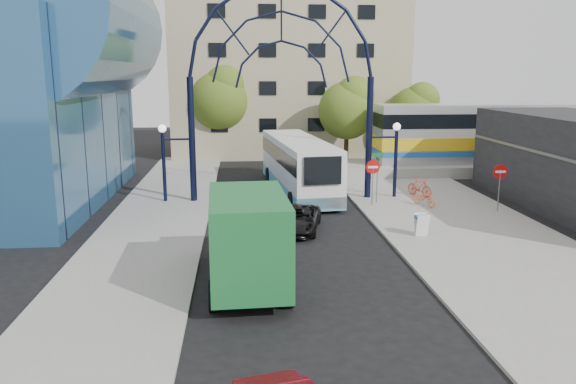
{
  "coord_description": "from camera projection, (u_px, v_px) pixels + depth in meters",
  "views": [
    {
      "loc": [
        -2.35,
        -17.4,
        7.18
      ],
      "look_at": [
        -0.33,
        6.0,
        2.2
      ],
      "focal_mm": 35.0,
      "sensor_mm": 36.0,
      "label": 1
    }
  ],
  "objects": [
    {
      "name": "ground",
      "position": [
        313.0,
        294.0,
        18.65
      ],
      "size": [
        120.0,
        120.0,
        0.0
      ],
      "primitive_type": "plane",
      "color": "black",
      "rests_on": "ground"
    },
    {
      "name": "sidewalk_east",
      "position": [
        492.0,
        249.0,
        23.2
      ],
      "size": [
        8.0,
        56.0,
        0.12
      ],
      "primitive_type": "cube",
      "color": "gray",
      "rests_on": "ground"
    },
    {
      "name": "plaza_west",
      "position": [
        144.0,
        244.0,
        23.93
      ],
      "size": [
        5.0,
        50.0,
        0.12
      ],
      "primitive_type": "cube",
      "color": "gray",
      "rests_on": "ground"
    },
    {
      "name": "gateway_arch",
      "position": [
        281.0,
        47.0,
        30.51
      ],
      "size": [
        13.64,
        0.44,
        12.1
      ],
      "color": "black",
      "rests_on": "ground"
    },
    {
      "name": "stop_sign",
      "position": [
        373.0,
        171.0,
        30.33
      ],
      "size": [
        0.8,
        0.07,
        2.5
      ],
      "color": "slate",
      "rests_on": "sidewalk_east"
    },
    {
      "name": "do_not_enter_sign",
      "position": [
        500.0,
        176.0,
        28.91
      ],
      "size": [
        0.76,
        0.07,
        2.48
      ],
      "color": "slate",
      "rests_on": "sidewalk_east"
    },
    {
      "name": "street_name_sign",
      "position": [
        378.0,
        167.0,
        30.92
      ],
      "size": [
        0.7,
        0.7,
        2.8
      ],
      "color": "slate",
      "rests_on": "sidewalk_east"
    },
    {
      "name": "sandwich_board",
      "position": [
        422.0,
        222.0,
        24.79
      ],
      "size": [
        0.55,
        0.61,
        0.99
      ],
      "color": "white",
      "rests_on": "sidewalk_east"
    },
    {
      "name": "transit_hall",
      "position": [
        1.0,
        82.0,
        30.59
      ],
      "size": [
        16.5,
        18.0,
        14.5
      ],
      "color": "#2A5681",
      "rests_on": "ground"
    },
    {
      "name": "apartment_block",
      "position": [
        286.0,
        75.0,
        51.44
      ],
      "size": [
        20.0,
        12.1,
        14.0
      ],
      "color": "tan",
      "rests_on": "ground"
    },
    {
      "name": "train_platform",
      "position": [
        542.0,
        166.0,
        41.69
      ],
      "size": [
        32.0,
        5.0,
        0.8
      ],
      "primitive_type": "cube",
      "color": "gray",
      "rests_on": "ground"
    },
    {
      "name": "train_car",
      "position": [
        545.0,
        133.0,
        41.17
      ],
      "size": [
        25.1,
        3.05,
        4.2
      ],
      "color": "#B7B7BC",
      "rests_on": "train_platform"
    },
    {
      "name": "tree_north_a",
      "position": [
        349.0,
        107.0,
        43.47
      ],
      "size": [
        4.48,
        4.48,
        7.0
      ],
      "color": "#382314",
      "rests_on": "ground"
    },
    {
      "name": "tree_north_b",
      "position": [
        221.0,
        97.0,
        46.39
      ],
      "size": [
        5.12,
        5.12,
        8.0
      ],
      "color": "#382314",
      "rests_on": "ground"
    },
    {
      "name": "tree_north_c",
      "position": [
        416.0,
        109.0,
        46.0
      ],
      "size": [
        4.16,
        4.16,
        6.5
      ],
      "color": "#382314",
      "rests_on": "ground"
    },
    {
      "name": "city_bus",
      "position": [
        298.0,
        165.0,
        34.23
      ],
      "size": [
        3.85,
        12.13,
        3.28
      ],
      "rotation": [
        0.0,
        0.0,
        0.1
      ],
      "color": "silver",
      "rests_on": "ground"
    },
    {
      "name": "green_truck",
      "position": [
        247.0,
        238.0,
        19.14
      ],
      "size": [
        2.81,
        6.77,
        3.37
      ],
      "rotation": [
        0.0,
        0.0,
        0.04
      ],
      "color": "black",
      "rests_on": "ground"
    },
    {
      "name": "black_suv",
      "position": [
        298.0,
        219.0,
        25.99
      ],
      "size": [
        2.77,
        4.44,
        1.14
      ],
      "primitive_type": "imported",
      "rotation": [
        0.0,
        0.0,
        -0.23
      ],
      "color": "black",
      "rests_on": "ground"
    },
    {
      "name": "bike_near_a",
      "position": [
        424.0,
        198.0,
        30.42
      ],
      "size": [
        1.22,
        1.73,
        0.86
      ],
      "primitive_type": "imported",
      "rotation": [
        0.0,
        0.0,
        0.45
      ],
      "color": "orange",
      "rests_on": "sidewalk_east"
    },
    {
      "name": "bike_near_b",
      "position": [
        419.0,
        187.0,
        32.84
      ],
      "size": [
        1.35,
        1.78,
        1.07
      ],
      "primitive_type": "imported",
      "rotation": [
        0.0,
        0.0,
        0.55
      ],
      "color": "red",
      "rests_on": "sidewalk_east"
    }
  ]
}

